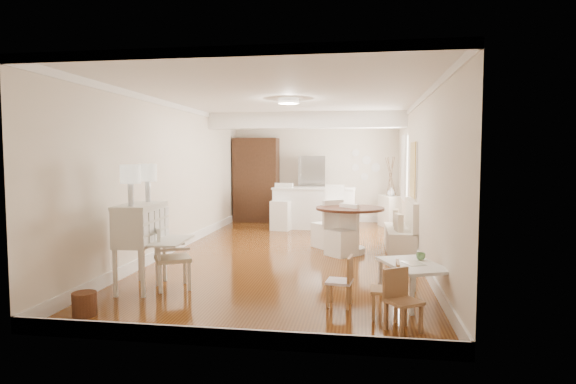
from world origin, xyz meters
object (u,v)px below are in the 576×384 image
(secretary_bureau, at_px, (141,246))
(kids_table, at_px, (413,283))
(bar_stool_left, at_px, (281,207))
(bar_stool_right, at_px, (335,210))
(breakfast_counter, at_px, (314,208))
(gustavian_armchair, at_px, (173,257))
(slip_chair_near, at_px, (341,230))
(kids_chair_a, at_px, (385,289))
(dining_table, at_px, (350,230))
(fridge, at_px, (325,190))
(pantry_cabinet, at_px, (256,180))
(slip_chair_far, at_px, (327,223))
(sideboard, at_px, (390,211))
(wicker_basket, at_px, (84,304))
(kids_chair_b, at_px, (339,281))
(kids_chair_c, at_px, (404,301))

(secretary_bureau, distance_m, kids_table, 3.62)
(bar_stool_left, xyz_separation_m, bar_stool_right, (1.34, -0.45, -0.00))
(kids_table, bearing_deg, breakfast_counter, 107.00)
(gustavian_armchair, distance_m, slip_chair_near, 3.35)
(kids_chair_a, relative_size, dining_table, 0.52)
(kids_table, height_order, fridge, fridge)
(kids_chair_a, distance_m, dining_table, 3.61)
(pantry_cabinet, bearing_deg, bar_stool_right, -39.47)
(breakfast_counter, bearing_deg, gustavian_armchair, -103.60)
(secretary_bureau, bearing_deg, breakfast_counter, 69.08)
(slip_chair_far, bearing_deg, pantry_cabinet, -96.92)
(secretary_bureau, xyz_separation_m, sideboard, (3.70, 6.35, -0.18))
(slip_chair_far, xyz_separation_m, sideboard, (1.41, 2.98, -0.08))
(wicker_basket, bearing_deg, gustavian_armchair, 66.11)
(kids_table, height_order, bar_stool_right, bar_stool_right)
(bar_stool_right, bearing_deg, secretary_bureau, -123.15)
(wicker_basket, relative_size, bar_stool_right, 0.24)
(dining_table, bearing_deg, pantry_cabinet, 123.40)
(bar_stool_right, distance_m, fridge, 1.91)
(wicker_basket, bearing_deg, breakfast_counter, 74.47)
(kids_table, distance_m, slip_chair_far, 3.70)
(kids_chair_a, xyz_separation_m, kids_chair_b, (-0.52, 0.35, -0.02))
(secretary_bureau, height_order, slip_chair_near, secretary_bureau)
(breakfast_counter, height_order, bar_stool_right, bar_stool_right)
(gustavian_armchair, height_order, wicker_basket, gustavian_armchair)
(bar_stool_right, bearing_deg, sideboard, 37.51)
(secretary_bureau, bearing_deg, sideboard, 56.09)
(kids_chair_c, bearing_deg, bar_stool_left, 75.12)
(secretary_bureau, distance_m, wicker_basket, 1.25)
(slip_chair_near, height_order, sideboard, slip_chair_near)
(kids_chair_a, distance_m, breakfast_counter, 6.68)
(bar_stool_right, relative_size, fridge, 0.63)
(wicker_basket, height_order, slip_chair_near, slip_chair_near)
(breakfast_counter, bearing_deg, slip_chair_near, -75.75)
(fridge, bearing_deg, kids_chair_a, -80.81)
(wicker_basket, relative_size, dining_table, 0.21)
(wicker_basket, relative_size, kids_chair_c, 0.41)
(slip_chair_far, bearing_deg, gustavian_armchair, 21.38)
(wicker_basket, distance_m, fridge, 8.33)
(kids_chair_b, height_order, bar_stool_left, bar_stool_left)
(bar_stool_left, relative_size, fridge, 0.64)
(slip_chair_near, relative_size, bar_stool_right, 0.82)
(gustavian_armchair, height_order, fridge, fridge)
(kids_table, distance_m, fridge, 7.15)
(gustavian_armchair, xyz_separation_m, wicker_basket, (-0.55, -1.24, -0.29))
(gustavian_armchair, height_order, bar_stool_right, bar_stool_right)
(kids_table, bearing_deg, secretary_bureau, 178.65)
(secretary_bureau, height_order, bar_stool_right, secretary_bureau)
(pantry_cabinet, height_order, sideboard, pantry_cabinet)
(gustavian_armchair, relative_size, kids_table, 0.88)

